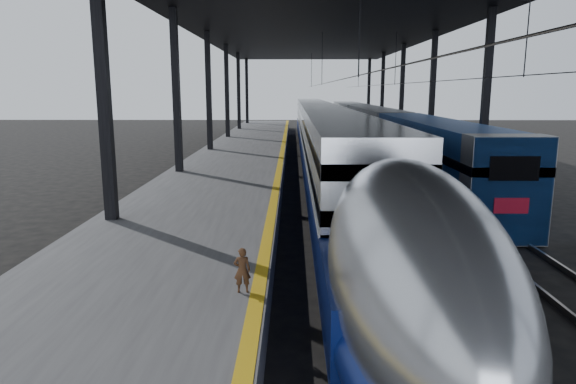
{
  "coord_description": "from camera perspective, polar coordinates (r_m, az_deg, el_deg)",
  "views": [
    {
      "loc": [
        0.01,
        -10.96,
        5.05
      ],
      "look_at": [
        -0.13,
        4.43,
        2.0
      ],
      "focal_mm": 32.0,
      "sensor_mm": 36.0,
      "label": 1
    }
  ],
  "objects": [
    {
      "name": "second_train",
      "position": [
        44.04,
        9.73,
        6.86
      ],
      "size": [
        2.64,
        56.05,
        3.64
      ],
      "color": "#164191",
      "rests_on": "ground"
    },
    {
      "name": "child",
      "position": [
        10.56,
        -5.12,
        -8.64
      ],
      "size": [
        0.37,
        0.27,
        0.94
      ],
      "primitive_type": "imported",
      "rotation": [
        0.0,
        0.0,
        3.27
      ],
      "color": "#492C18",
      "rests_on": "platform"
    },
    {
      "name": "ground",
      "position": [
        12.07,
        0.46,
        -13.52
      ],
      "size": [
        160.0,
        160.0,
        0.0
      ],
      "primitive_type": "plane",
      "color": "black",
      "rests_on": "ground"
    },
    {
      "name": "platform",
      "position": [
        31.49,
        -5.88,
        2.83
      ],
      "size": [
        6.0,
        80.0,
        1.0
      ],
      "primitive_type": "cube",
      "color": "#4C4C4F",
      "rests_on": "ground"
    },
    {
      "name": "rails",
      "position": [
        31.68,
        8.68,
        2.04
      ],
      "size": [
        6.52,
        80.0,
        0.16
      ],
      "color": "slate",
      "rests_on": "ground"
    },
    {
      "name": "yellow_strip",
      "position": [
        31.23,
        -0.78,
        3.76
      ],
      "size": [
        0.3,
        80.0,
        0.01
      ],
      "primitive_type": "cube",
      "color": "gold",
      "rests_on": "platform"
    },
    {
      "name": "tgv_train",
      "position": [
        36.1,
        3.71,
        6.13
      ],
      "size": [
        2.8,
        65.2,
        4.02
      ],
      "color": "silver",
      "rests_on": "ground"
    },
    {
      "name": "canopy",
      "position": [
        31.29,
        4.21,
        18.64
      ],
      "size": [
        18.0,
        75.0,
        9.47
      ],
      "color": "black",
      "rests_on": "ground"
    }
  ]
}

